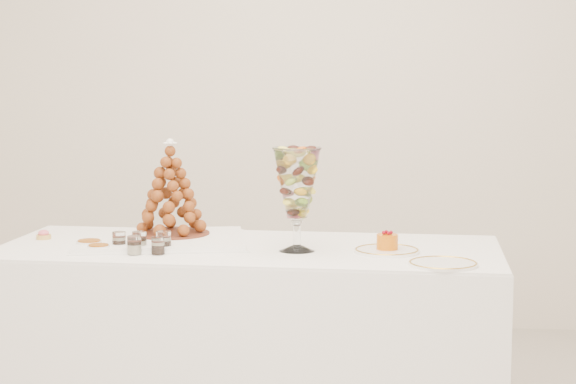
# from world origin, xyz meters

# --- Properties ---
(buffet_table) EXTENTS (1.90, 0.80, 0.72)m
(buffet_table) POSITION_xyz_m (-0.07, 0.37, 0.36)
(buffet_table) COLOR white
(buffet_table) RESTS_ON ground
(lace_tray) EXTENTS (0.71, 0.59, 0.02)m
(lace_tray) POSITION_xyz_m (-0.42, 0.42, 0.73)
(lace_tray) COLOR white
(lace_tray) RESTS_ON buffet_table
(macaron_vase) EXTENTS (0.17, 0.17, 0.38)m
(macaron_vase) POSITION_xyz_m (0.12, 0.30, 0.96)
(macaron_vase) COLOR white
(macaron_vase) RESTS_ON buffet_table
(cake_plate) EXTENTS (0.24, 0.24, 0.01)m
(cake_plate) POSITION_xyz_m (0.45, 0.31, 0.72)
(cake_plate) COLOR white
(cake_plate) RESTS_ON buffet_table
(spare_plate) EXTENTS (0.24, 0.24, 0.01)m
(spare_plate) POSITION_xyz_m (0.64, 0.09, 0.72)
(spare_plate) COLOR white
(spare_plate) RESTS_ON buffet_table
(pink_tart) EXTENTS (0.06, 0.06, 0.04)m
(pink_tart) POSITION_xyz_m (-0.90, 0.45, 0.73)
(pink_tart) COLOR tan
(pink_tart) RESTS_ON buffet_table
(verrine_a) EXTENTS (0.06, 0.06, 0.07)m
(verrine_a) POSITION_xyz_m (-0.54, 0.26, 0.75)
(verrine_a) COLOR white
(verrine_a) RESTS_ON buffet_table
(verrine_b) EXTENTS (0.06, 0.06, 0.07)m
(verrine_b) POSITION_xyz_m (-0.46, 0.24, 0.75)
(verrine_b) COLOR white
(verrine_b) RESTS_ON buffet_table
(verrine_c) EXTENTS (0.06, 0.06, 0.07)m
(verrine_c) POSITION_xyz_m (-0.36, 0.24, 0.75)
(verrine_c) COLOR white
(verrine_c) RESTS_ON buffet_table
(verrine_d) EXTENTS (0.06, 0.06, 0.07)m
(verrine_d) POSITION_xyz_m (-0.45, 0.16, 0.75)
(verrine_d) COLOR white
(verrine_d) RESTS_ON buffet_table
(verrine_e) EXTENTS (0.06, 0.06, 0.06)m
(verrine_e) POSITION_xyz_m (-0.37, 0.18, 0.75)
(verrine_e) COLOR white
(verrine_e) RESTS_ON buffet_table
(ramekin_back) EXTENTS (0.09, 0.09, 0.03)m
(ramekin_back) POSITION_xyz_m (-0.65, 0.26, 0.73)
(ramekin_back) COLOR white
(ramekin_back) RESTS_ON buffet_table
(ramekin_front) EXTENTS (0.08, 0.08, 0.03)m
(ramekin_front) POSITION_xyz_m (-0.59, 0.19, 0.73)
(ramekin_front) COLOR white
(ramekin_front) RESTS_ON buffet_table
(croquembouche) EXTENTS (0.30, 0.30, 0.37)m
(croquembouche) POSITION_xyz_m (-0.40, 0.50, 0.92)
(croquembouche) COLOR maroon
(croquembouche) RESTS_ON lace_tray
(mousse_cake) EXTENTS (0.08, 0.08, 0.07)m
(mousse_cake) POSITION_xyz_m (0.45, 0.31, 0.76)
(mousse_cake) COLOR #D46609
(mousse_cake) RESTS_ON cake_plate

